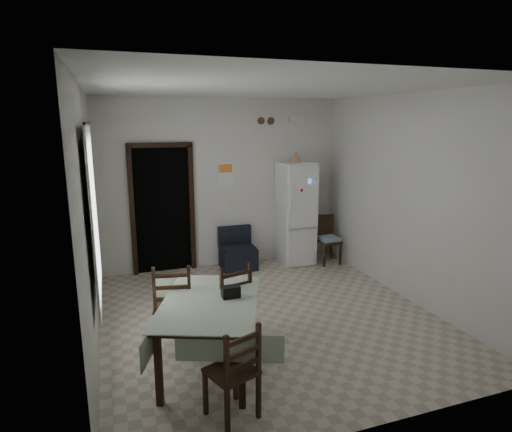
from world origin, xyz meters
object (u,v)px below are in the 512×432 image
object	(u,v)px
fridge	(296,213)
dining_chair_far_right	(228,302)
navy_seat	(238,249)
dining_table	(211,335)
corner_chair	(328,240)
dining_chair_near_head	(231,370)
dining_chair_far_left	(173,303)

from	to	relation	value
fridge	dining_chair_far_right	xyz separation A→B (m)	(-1.93, -2.39, -0.42)
navy_seat	dining_table	bearing A→B (deg)	-110.46
fridge	dining_chair_far_right	distance (m)	3.09
fridge	dining_table	distance (m)	3.67
corner_chair	dining_chair_near_head	distance (m)	4.37
dining_chair_far_right	dining_chair_near_head	bearing A→B (deg)	60.91
fridge	navy_seat	size ratio (longest dim) A/B	2.56
navy_seat	corner_chair	world-z (taller)	corner_chair
dining_chair_near_head	dining_chair_far_right	bearing A→B (deg)	-124.43
fridge	corner_chair	distance (m)	0.76
fridge	corner_chair	world-z (taller)	fridge
corner_chair	navy_seat	bearing A→B (deg)	168.52
fridge	navy_seat	bearing A→B (deg)	-179.27
fridge	dining_chair_far_left	bearing A→B (deg)	-137.62
dining_chair_far_left	dining_chair_far_right	distance (m)	0.62
navy_seat	dining_table	xyz separation A→B (m)	(-1.16, -2.86, 0.02)
dining_table	navy_seat	bearing A→B (deg)	89.79
fridge	dining_chair_near_head	bearing A→B (deg)	-120.94
dining_chair_far_right	dining_chair_near_head	xyz separation A→B (m)	(-0.32, -1.27, -0.05)
dining_chair_far_right	corner_chair	bearing A→B (deg)	-153.97
corner_chair	dining_chair_near_head	bearing A→B (deg)	-131.23
corner_chair	fridge	bearing A→B (deg)	150.60
corner_chair	dining_chair_near_head	size ratio (longest dim) A/B	0.97
dining_table	dining_chair_far_left	world-z (taller)	dining_chair_far_left
navy_seat	corner_chair	xyz separation A→B (m)	(1.61, -0.28, 0.08)
navy_seat	dining_chair_far_left	bearing A→B (deg)	-121.06
dining_chair_far_left	dining_chair_far_right	xyz separation A→B (m)	(0.60, -0.13, -0.01)
corner_chair	dining_chair_far_left	xyz separation A→B (m)	(-3.06, -1.98, 0.07)
fridge	dining_chair_near_head	world-z (taller)	fridge
dining_chair_far_left	dining_table	bearing A→B (deg)	125.47
dining_chair_near_head	dining_chair_far_left	bearing A→B (deg)	-98.74
corner_chair	dining_table	xyz separation A→B (m)	(-2.77, -2.58, -0.06)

